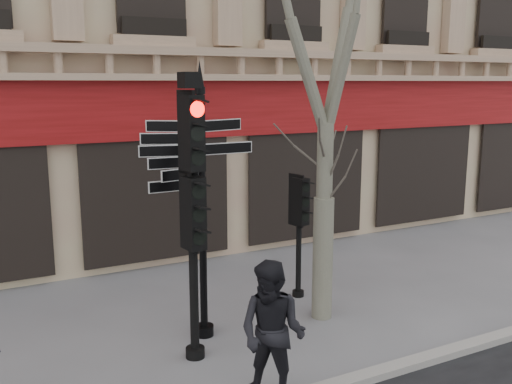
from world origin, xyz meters
The scene contains 5 objects.
ground centered at (0.00, 0.00, 0.00)m, with size 80.00×80.00×0.00m, color slate.
fingerpost centered at (-0.48, 1.07, 3.04)m, with size 2.17×2.17×4.53m.
traffic_signal_main centered at (-0.91, 0.41, 2.74)m, with size 0.52×0.40×4.34m.
traffic_signal_secondary centered at (1.86, 1.85, 1.67)m, with size 0.45×0.36×2.40m.
pedestrian_b centered at (-0.47, -1.23, 0.97)m, with size 0.94×0.74×1.94m, color black.
Camera 1 is at (-3.89, -7.28, 4.20)m, focal length 40.00 mm.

